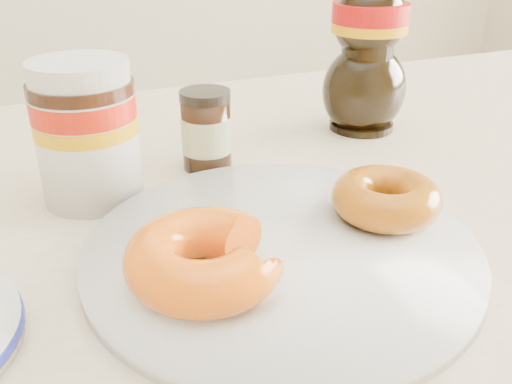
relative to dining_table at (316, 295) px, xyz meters
name	(u,v)px	position (x,y,z in m)	size (l,w,h in m)	color
dining_table	(316,295)	(0.00, 0.00, 0.00)	(1.40, 0.90, 0.75)	beige
plate	(281,250)	(-0.06, -0.05, 0.09)	(0.30, 0.30, 0.02)	white
donut_bitten	(204,259)	(-0.13, -0.07, 0.12)	(0.11, 0.11, 0.04)	orange
donut_whole	(386,198)	(0.04, -0.04, 0.11)	(0.09, 0.09, 0.03)	#944309
nutella_jar	(86,127)	(-0.18, 0.12, 0.15)	(0.09, 0.09, 0.13)	white
syrup_bottle	(368,46)	(0.16, 0.18, 0.18)	(0.10, 0.09, 0.20)	black
dark_jar	(206,131)	(-0.06, 0.14, 0.12)	(0.05, 0.05, 0.08)	black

